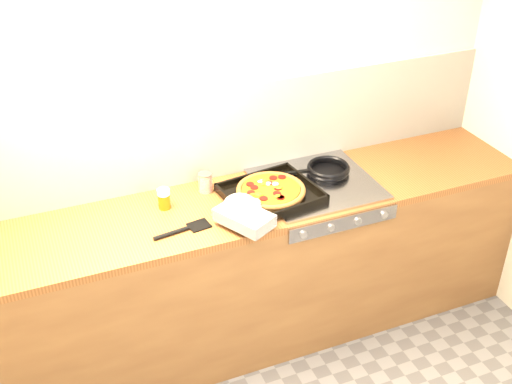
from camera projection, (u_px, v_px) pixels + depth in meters
name	position (u px, v px, depth m)	size (l,w,h in m)	color
room_shell	(216.00, 134.00, 3.32)	(3.20, 3.20, 3.20)	white
counter_run	(238.00, 272.00, 3.46)	(3.20, 0.62, 0.90)	brown
stovetop	(316.00, 184.00, 3.37)	(0.60, 0.56, 0.02)	#9C9BA1
pizza_on_tray	(263.00, 198.00, 3.18)	(0.60, 0.57, 0.08)	black
frying_pan	(327.00, 169.00, 3.44)	(0.40, 0.26, 0.04)	black
tomato_can	(205.00, 182.00, 3.29)	(0.09, 0.09, 0.10)	maroon
juice_glass	(164.00, 199.00, 3.15)	(0.07, 0.07, 0.11)	#D25C0C
wooden_spoon	(241.00, 184.00, 3.36)	(0.30, 0.05, 0.02)	#AA8B48
black_spatula	(183.00, 230.00, 3.01)	(0.29, 0.10, 0.02)	black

